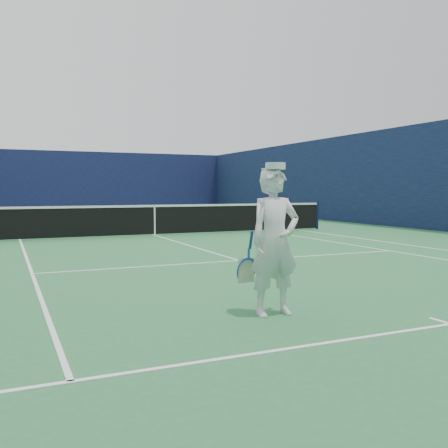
{
  "coord_description": "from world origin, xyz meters",
  "views": [
    {
      "loc": [
        -4.57,
        -15.88,
        1.52
      ],
      "look_at": [
        -1.59,
        -9.19,
        1.01
      ],
      "focal_mm": 40.0,
      "sensor_mm": 36.0,
      "label": 1
    }
  ],
  "objects": [
    {
      "name": "ground",
      "position": [
        0.0,
        0.0,
        0.0
      ],
      "size": [
        80.0,
        80.0,
        0.0
      ],
      "primitive_type": "plane",
      "color": "#2A703C",
      "rests_on": "ground"
    },
    {
      "name": "court_markings",
      "position": [
        0.0,
        0.0,
        0.0
      ],
      "size": [
        11.03,
        23.83,
        0.01
      ],
      "color": "white",
      "rests_on": "ground"
    },
    {
      "name": "windscreen_fence",
      "position": [
        0.0,
        0.0,
        2.0
      ],
      "size": [
        20.12,
        36.12,
        4.0
      ],
      "color": "#10153B",
      "rests_on": "ground"
    },
    {
      "name": "tennis_net",
      "position": [
        0.0,
        0.0,
        0.55
      ],
      "size": [
        12.88,
        0.09,
        1.07
      ],
      "color": "#141E4C",
      "rests_on": "ground"
    },
    {
      "name": "tennis_player",
      "position": [
        -1.59,
        -10.69,
        0.89
      ],
      "size": [
        0.77,
        0.46,
        1.83
      ],
      "rotation": [
        0.0,
        0.0,
        0.01
      ],
      "color": "white",
      "rests_on": "ground"
    }
  ]
}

